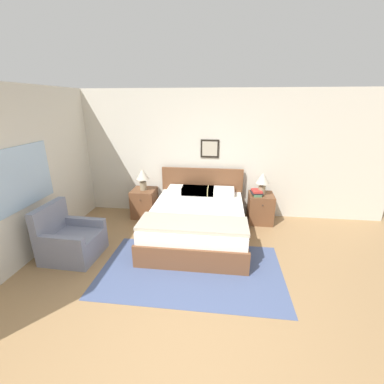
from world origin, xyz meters
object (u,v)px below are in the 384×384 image
(nightstand_near_window, at_px, (144,203))
(nightstand_by_door, at_px, (260,208))
(bed, at_px, (197,221))
(table_lamp_near_window, at_px, (143,176))
(table_lamp_by_door, at_px, (263,180))
(armchair, at_px, (70,240))

(nightstand_near_window, bearing_deg, nightstand_by_door, 0.00)
(bed, relative_size, nightstand_by_door, 3.53)
(bed, xyz_separation_m, table_lamp_near_window, (-1.21, 0.75, 0.58))
(table_lamp_near_window, bearing_deg, nightstand_by_door, 0.33)
(bed, bearing_deg, table_lamp_by_door, 31.80)
(bed, bearing_deg, armchair, -155.30)
(table_lamp_by_door, bearing_deg, table_lamp_near_window, 180.00)
(bed, relative_size, table_lamp_by_door, 4.58)
(table_lamp_near_window, height_order, table_lamp_by_door, same)
(armchair, relative_size, table_lamp_by_door, 1.89)
(armchair, distance_m, table_lamp_near_window, 1.89)
(table_lamp_near_window, relative_size, table_lamp_by_door, 1.00)
(table_lamp_near_window, bearing_deg, nightstand_near_window, 105.13)
(nightstand_by_door, xyz_separation_m, table_lamp_by_door, (-0.01, -0.01, 0.60))
(table_lamp_by_door, bearing_deg, armchair, -152.46)
(nightstand_near_window, distance_m, table_lamp_by_door, 2.50)
(armchair, bearing_deg, bed, 116.63)
(nightstand_near_window, distance_m, table_lamp_near_window, 0.60)
(bed, height_order, armchair, bed)
(bed, xyz_separation_m, armchair, (-1.93, -0.89, -0.03))
(nightstand_near_window, relative_size, table_lamp_by_door, 1.30)
(table_lamp_by_door, bearing_deg, nightstand_near_window, 179.67)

